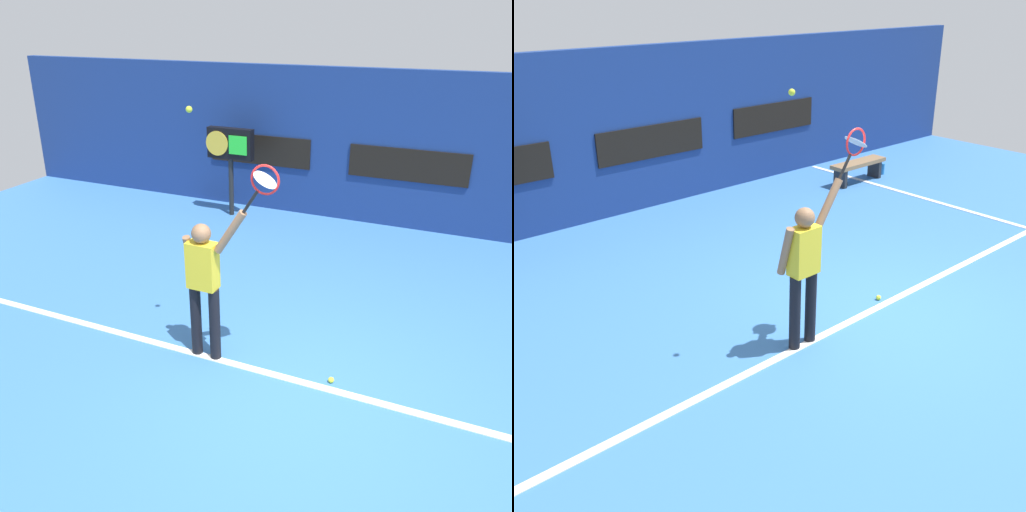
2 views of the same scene
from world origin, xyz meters
The scene contains 10 objects.
ground_plane centered at (0.00, 0.00, 0.00)m, with size 18.00×18.00×0.00m, color #3870B2.
back_wall centered at (0.00, 5.69, 1.45)m, with size 18.00×0.20×2.91m, color navy.
sponsor_banner_center centered at (0.00, 5.57, 1.23)m, with size 2.20×0.03×0.60m, color black.
sponsor_banner_portside centered at (-3.00, 5.57, 1.24)m, with size 2.20×0.03×0.60m, color black.
court_baseline centered at (0.00, 0.21, 0.01)m, with size 10.00×0.10×0.01m, color white.
tennis_player centered at (-1.32, 0.25, 1.01)m, with size 0.80×0.31×1.92m.
tennis_racket centered at (-0.60, 0.25, 2.24)m, with size 0.47×0.27×0.60m.
tennis_ball centered at (-1.46, 0.34, 2.88)m, with size 0.07×0.07×0.07m, color #CCE033.
scoreboard_clock centered at (-3.34, 4.91, 1.39)m, with size 0.96×0.20×1.77m.
spare_ball centered at (0.20, 0.35, 0.03)m, with size 0.07×0.07×0.07m, color #CCE033.
Camera 1 is at (1.46, -4.49, 3.74)m, focal length 37.82 mm.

